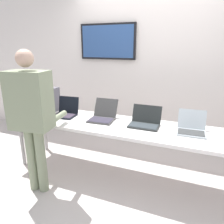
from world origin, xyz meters
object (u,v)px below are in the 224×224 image
object	(u,v)px
laptop_station_0	(66,111)
laptop_station_3	(191,127)
workbench	(125,129)
laptop_station_1	(103,115)
person	(31,111)
laptop_station_2	(145,121)
equipment_box	(42,100)

from	to	relation	value
laptop_station_0	laptop_station_3	distance (m)	1.65
workbench	laptop_station_1	xyz separation A→B (m)	(-0.34, 0.09, 0.10)
workbench	person	distance (m)	1.11
workbench	person	bearing A→B (deg)	-144.34
laptop_station_3	person	bearing A→B (deg)	-156.74
workbench	laptop_station_0	size ratio (longest dim) A/B	9.57
laptop_station_2	laptop_station_3	xyz separation A→B (m)	(0.54, -0.00, -0.00)
workbench	laptop_station_1	size ratio (longest dim) A/B	7.78
workbench	laptop_station_2	xyz separation A→B (m)	(0.22, 0.08, 0.10)
laptop_station_1	person	xyz separation A→B (m)	(-0.52, -0.71, 0.20)
workbench	laptop_station_3	bearing A→B (deg)	5.83
laptop_station_0	laptop_station_1	size ratio (longest dim) A/B	0.81
laptop_station_1	laptop_station_3	bearing A→B (deg)	-0.85
equipment_box	workbench	bearing A→B (deg)	-4.16
laptop_station_3	laptop_station_1	bearing A→B (deg)	179.15
laptop_station_1	laptop_station_3	size ratio (longest dim) A/B	1.17
workbench	laptop_station_2	bearing A→B (deg)	19.99
equipment_box	person	xyz separation A→B (m)	(0.45, -0.72, 0.09)
workbench	equipment_box	bearing A→B (deg)	175.84
laptop_station_0	laptop_station_2	xyz separation A→B (m)	(1.12, 0.03, -0.00)
workbench	equipment_box	world-z (taller)	equipment_box
person	laptop_station_2	bearing A→B (deg)	32.81
equipment_box	laptop_station_1	xyz separation A→B (m)	(0.98, -0.00, -0.12)
workbench	person	xyz separation A→B (m)	(-0.87, -0.62, 0.31)
workbench	laptop_station_0	xyz separation A→B (m)	(-0.89, 0.06, 0.10)
laptop_station_2	laptop_station_3	world-z (taller)	laptop_station_2
laptop_station_0	laptop_station_3	size ratio (longest dim) A/B	0.95
workbench	laptop_station_1	distance (m)	0.37
laptop_station_3	person	xyz separation A→B (m)	(-1.63, -0.70, 0.21)
equipment_box	laptop_station_0	xyz separation A→B (m)	(0.43, -0.04, -0.12)
equipment_box	person	bearing A→B (deg)	-57.74
equipment_box	laptop_station_2	size ratio (longest dim) A/B	1.06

